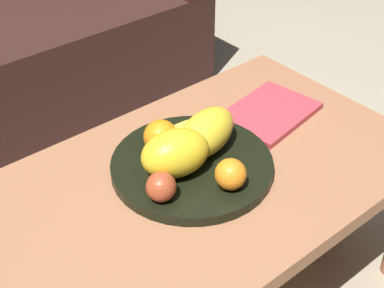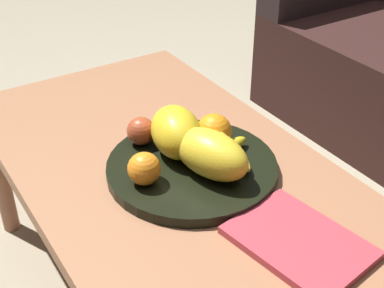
# 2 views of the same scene
# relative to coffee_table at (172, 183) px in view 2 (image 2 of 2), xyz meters

# --- Properties ---
(coffee_table) EXTENTS (1.16, 0.64, 0.45)m
(coffee_table) POSITION_rel_coffee_table_xyz_m (0.00, 0.00, 0.00)
(coffee_table) COLOR #9C6544
(coffee_table) RESTS_ON ground_plane
(fruit_bowl) EXTENTS (0.38, 0.38, 0.03)m
(fruit_bowl) POSITION_rel_coffee_table_xyz_m (0.04, 0.03, 0.06)
(fruit_bowl) COLOR black
(fruit_bowl) RESTS_ON coffee_table
(melon_large_front) EXTENTS (0.18, 0.15, 0.11)m
(melon_large_front) POSITION_rel_coffee_table_xyz_m (-0.01, 0.02, 0.13)
(melon_large_front) COLOR yellow
(melon_large_front) RESTS_ON fruit_bowl
(melon_smaller_beside) EXTENTS (0.20, 0.15, 0.10)m
(melon_smaller_beside) POSITION_rel_coffee_table_xyz_m (0.10, 0.04, 0.12)
(melon_smaller_beside) COLOR yellow
(melon_smaller_beside) RESTS_ON fruit_bowl
(orange_front) EXTENTS (0.07, 0.07, 0.07)m
(orange_front) POSITION_rel_coffee_table_xyz_m (0.05, -0.09, 0.11)
(orange_front) COLOR orange
(orange_front) RESTS_ON fruit_bowl
(orange_left) EXTENTS (0.08, 0.08, 0.08)m
(orange_left) POSITION_rel_coffee_table_xyz_m (0.01, 0.11, 0.11)
(orange_left) COLOR orange
(orange_left) RESTS_ON fruit_bowl
(apple_front) EXTENTS (0.07, 0.07, 0.07)m
(apple_front) POSITION_rel_coffee_table_xyz_m (-0.09, -0.03, 0.11)
(apple_front) COLOR #A74325
(apple_front) RESTS_ON fruit_bowl
(banana_bunch) EXTENTS (0.17, 0.15, 0.06)m
(banana_bunch) POSITION_rel_coffee_table_xyz_m (0.07, 0.10, 0.10)
(banana_bunch) COLOR yellow
(banana_bunch) RESTS_ON fruit_bowl
(magazine) EXTENTS (0.28, 0.22, 0.02)m
(magazine) POSITION_rel_coffee_table_xyz_m (0.35, 0.07, 0.06)
(magazine) COLOR #B83A45
(magazine) RESTS_ON coffee_table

